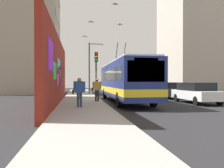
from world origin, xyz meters
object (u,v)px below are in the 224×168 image
traffic_light (96,67)px  parked_car_white (196,92)px  pedestrian_midblock (79,87)px  pedestrian_at_curb (97,88)px  street_lamp (91,64)px  parked_car_dark_gray (167,90)px  pedestrian_near_wall (79,90)px  city_bus (124,80)px

traffic_light → parked_car_white: bearing=-115.1°
pedestrian_midblock → pedestrian_at_curb: (-2.14, -1.36, -0.03)m
parked_car_white → pedestrian_midblock: size_ratio=2.69×
pedestrian_at_curb → traffic_light: (2.05, -0.11, 1.73)m
parked_car_white → street_lamp: bearing=29.4°
parked_car_dark_gray → pedestrian_near_wall: pedestrian_near_wall is taller
parked_car_white → traffic_light: bearing=64.9°
pedestrian_at_curb → street_lamp: (11.43, -0.24, 2.72)m
city_bus → parked_car_dark_gray: (3.91, -5.20, -0.95)m
pedestrian_midblock → traffic_light: size_ratio=0.44×
pedestrian_at_curb → street_lamp: bearing=-1.2°
pedestrian_near_wall → pedestrian_at_curb: pedestrian_near_wall is taller
pedestrian_near_wall → pedestrian_midblock: pedestrian_midblock is taller
city_bus → street_lamp: 11.35m
parked_car_white → city_bus: bearing=70.3°
city_bus → street_lamp: size_ratio=1.82×
pedestrian_midblock → city_bus: bearing=-114.9°
parked_car_dark_gray → traffic_light: 7.98m
parked_car_dark_gray → street_lamp: street_lamp is taller
street_lamp → parked_car_dark_gray: bearing=-134.3°
pedestrian_midblock → street_lamp: size_ratio=0.27×
pedestrian_near_wall → pedestrian_midblock: bearing=-0.2°
city_bus → traffic_light: bearing=53.6°
parked_car_dark_gray → parked_car_white: bearing=-180.0°
parked_car_dark_gray → traffic_light: traffic_light is taller
street_lamp → pedestrian_at_curb: bearing=178.8°
city_bus → pedestrian_midblock: bearing=65.1°
city_bus → pedestrian_near_wall: (-4.47, 3.65, -0.61)m
parked_car_dark_gray → traffic_light: (-2.32, 7.35, 2.06)m
city_bus → parked_car_dark_gray: 6.58m
pedestrian_midblock → street_lamp: bearing=-9.8°
parked_car_dark_gray → street_lamp: size_ratio=0.77×
city_bus → pedestrian_at_curb: 2.39m
traffic_light → street_lamp: street_lamp is taller
parked_car_dark_gray → pedestrian_midblock: 9.11m
street_lamp → pedestrian_midblock: bearing=170.2°
city_bus → pedestrian_at_curb: (-0.46, 2.26, -0.62)m
parked_car_white → parked_car_dark_gray: (5.77, 0.00, -0.00)m
parked_car_dark_gray → pedestrian_midblock: (-2.23, 8.82, 0.37)m
parked_car_white → pedestrian_midblock: 9.52m
pedestrian_at_curb → street_lamp: size_ratio=0.27×
parked_car_white → pedestrian_at_curb: (1.40, 7.46, 0.33)m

